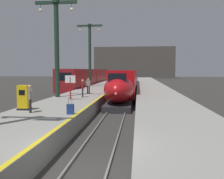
{
  "coord_description": "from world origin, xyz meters",
  "views": [
    {
      "loc": [
        1.79,
        -8.13,
        3.62
      ],
      "look_at": [
        -0.63,
        14.68,
        1.8
      ],
      "focal_mm": 39.19,
      "sensor_mm": 36.0,
      "label": 1
    }
  ],
  "objects_px": {
    "station_column_far": "(90,49)",
    "departure_info_board": "(70,83)",
    "passenger_near_edge": "(30,96)",
    "rolling_suitcase": "(70,109)",
    "regional_train_adjacent": "(90,77)",
    "highspeed_train_main": "(126,81)",
    "passenger_far_waiting": "(88,85)",
    "station_column_mid": "(57,39)",
    "ticket_machine_yellow": "(24,98)",
    "passenger_mid_platform": "(83,87)"
  },
  "relations": [
    {
      "from": "highspeed_train_main",
      "to": "station_column_mid",
      "type": "height_order",
      "value": "station_column_mid"
    },
    {
      "from": "passenger_near_edge",
      "to": "ticket_machine_yellow",
      "type": "distance_m",
      "value": 1.31
    },
    {
      "from": "passenger_mid_platform",
      "to": "rolling_suitcase",
      "type": "bearing_deg",
      "value": -81.69
    },
    {
      "from": "highspeed_train_main",
      "to": "rolling_suitcase",
      "type": "relative_size",
      "value": 38.53
    },
    {
      "from": "departure_info_board",
      "to": "passenger_mid_platform",
      "type": "bearing_deg",
      "value": 74.68
    },
    {
      "from": "highspeed_train_main",
      "to": "passenger_near_edge",
      "type": "xyz_separation_m",
      "value": [
        -4.69,
        -24.16,
        0.11
      ]
    },
    {
      "from": "station_column_mid",
      "to": "passenger_far_waiting",
      "type": "relative_size",
      "value": 5.41
    },
    {
      "from": "passenger_near_edge",
      "to": "departure_info_board",
      "type": "xyz_separation_m",
      "value": [
        0.69,
        6.42,
        0.52
      ]
    },
    {
      "from": "regional_train_adjacent",
      "to": "station_column_far",
      "type": "height_order",
      "value": "station_column_far"
    },
    {
      "from": "regional_train_adjacent",
      "to": "passenger_far_waiting",
      "type": "relative_size",
      "value": 21.66
    },
    {
      "from": "ticket_machine_yellow",
      "to": "passenger_far_waiting",
      "type": "bearing_deg",
      "value": 80.07
    },
    {
      "from": "passenger_near_edge",
      "to": "rolling_suitcase",
      "type": "xyz_separation_m",
      "value": [
        2.57,
        -0.3,
        -0.69
      ]
    },
    {
      "from": "departure_info_board",
      "to": "highspeed_train_main",
      "type": "bearing_deg",
      "value": 77.28
    },
    {
      "from": "passenger_far_waiting",
      "to": "highspeed_train_main",
      "type": "bearing_deg",
      "value": 73.36
    },
    {
      "from": "rolling_suitcase",
      "to": "ticket_machine_yellow",
      "type": "xyz_separation_m",
      "value": [
        -3.43,
        1.27,
        0.44
      ]
    },
    {
      "from": "passenger_far_waiting",
      "to": "departure_info_board",
      "type": "bearing_deg",
      "value": -94.09
    },
    {
      "from": "passenger_far_waiting",
      "to": "rolling_suitcase",
      "type": "relative_size",
      "value": 1.72
    },
    {
      "from": "station_column_far",
      "to": "passenger_near_edge",
      "type": "distance_m",
      "value": 25.18
    },
    {
      "from": "station_column_mid",
      "to": "ticket_machine_yellow",
      "type": "xyz_separation_m",
      "value": [
        0.35,
        -7.67,
        -4.76
      ]
    },
    {
      "from": "passenger_near_edge",
      "to": "passenger_mid_platform",
      "type": "bearing_deg",
      "value": 81.52
    },
    {
      "from": "highspeed_train_main",
      "to": "departure_info_board",
      "type": "xyz_separation_m",
      "value": [
        -4.0,
        -17.74,
        0.63
      ]
    },
    {
      "from": "station_column_far",
      "to": "station_column_mid",
      "type": "bearing_deg",
      "value": -90.0
    },
    {
      "from": "station_column_far",
      "to": "departure_info_board",
      "type": "bearing_deg",
      "value": -84.07
    },
    {
      "from": "station_column_far",
      "to": "ticket_machine_yellow",
      "type": "distance_m",
      "value": 24.26
    },
    {
      "from": "passenger_near_edge",
      "to": "regional_train_adjacent",
      "type": "bearing_deg",
      "value": 95.46
    },
    {
      "from": "station_column_mid",
      "to": "passenger_far_waiting",
      "type": "height_order",
      "value": "station_column_mid"
    },
    {
      "from": "highspeed_train_main",
      "to": "rolling_suitcase",
      "type": "distance_m",
      "value": 24.56
    },
    {
      "from": "ticket_machine_yellow",
      "to": "rolling_suitcase",
      "type": "bearing_deg",
      "value": -20.25
    },
    {
      "from": "passenger_far_waiting",
      "to": "regional_train_adjacent",
      "type": "bearing_deg",
      "value": 100.83
    },
    {
      "from": "station_column_mid",
      "to": "departure_info_board",
      "type": "bearing_deg",
      "value": -49.4
    },
    {
      "from": "highspeed_train_main",
      "to": "rolling_suitcase",
      "type": "height_order",
      "value": "highspeed_train_main"
    },
    {
      "from": "passenger_far_waiting",
      "to": "rolling_suitcase",
      "type": "bearing_deg",
      "value": -83.23
    },
    {
      "from": "rolling_suitcase",
      "to": "passenger_far_waiting",
      "type": "bearing_deg",
      "value": 96.77
    },
    {
      "from": "highspeed_train_main",
      "to": "station_column_far",
      "type": "distance_m",
      "value": 7.75
    },
    {
      "from": "station_column_far",
      "to": "rolling_suitcase",
      "type": "height_order",
      "value": "station_column_far"
    },
    {
      "from": "station_column_mid",
      "to": "departure_info_board",
      "type": "height_order",
      "value": "station_column_mid"
    },
    {
      "from": "station_column_mid",
      "to": "rolling_suitcase",
      "type": "relative_size",
      "value": 9.31
    },
    {
      "from": "highspeed_train_main",
      "to": "passenger_near_edge",
      "type": "distance_m",
      "value": 24.61
    },
    {
      "from": "rolling_suitcase",
      "to": "ticket_machine_yellow",
      "type": "height_order",
      "value": "ticket_machine_yellow"
    },
    {
      "from": "passenger_far_waiting",
      "to": "rolling_suitcase",
      "type": "height_order",
      "value": "passenger_far_waiting"
    },
    {
      "from": "departure_info_board",
      "to": "passenger_far_waiting",
      "type": "bearing_deg",
      "value": 85.91
    },
    {
      "from": "regional_train_adjacent",
      "to": "departure_info_board",
      "type": "distance_m",
      "value": 29.53
    },
    {
      "from": "highspeed_train_main",
      "to": "passenger_near_edge",
      "type": "relative_size",
      "value": 22.39
    },
    {
      "from": "station_column_mid",
      "to": "departure_info_board",
      "type": "relative_size",
      "value": 4.31
    },
    {
      "from": "ticket_machine_yellow",
      "to": "departure_info_board",
      "type": "xyz_separation_m",
      "value": [
        1.55,
        5.46,
        0.77
      ]
    },
    {
      "from": "station_column_far",
      "to": "passenger_mid_platform",
      "type": "bearing_deg",
      "value": -81.23
    },
    {
      "from": "passenger_mid_platform",
      "to": "passenger_far_waiting",
      "type": "height_order",
      "value": "same"
    },
    {
      "from": "passenger_near_edge",
      "to": "ticket_machine_yellow",
      "type": "relative_size",
      "value": 1.06
    },
    {
      "from": "ticket_machine_yellow",
      "to": "passenger_mid_platform",
      "type": "bearing_deg",
      "value": 74.32
    },
    {
      "from": "passenger_mid_platform",
      "to": "ticket_machine_yellow",
      "type": "distance_m",
      "value": 7.9
    }
  ]
}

